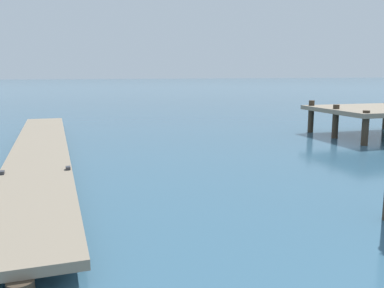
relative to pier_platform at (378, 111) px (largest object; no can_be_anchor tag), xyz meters
The scene contains 2 objects.
floating_dock 15.04m from the pier_platform, behind, with size 2.63×19.13×0.53m.
pier_platform is the anchor object (origin of this frame).
Camera 1 is at (-5.33, -0.62, 2.97)m, focal length 38.55 mm.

